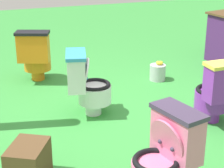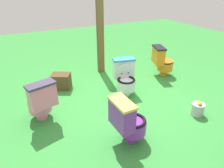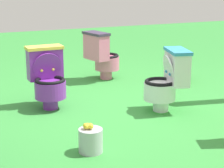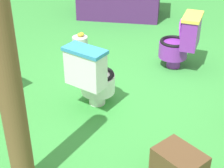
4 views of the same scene
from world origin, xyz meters
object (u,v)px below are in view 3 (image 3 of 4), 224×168
Objects in this scene: small_crate at (177,71)px; lemon_bucket at (91,140)px; toilet_white at (168,80)px; toilet_pink at (102,55)px; toilet_purple at (48,77)px.

lemon_bucket is at bearing 132.28° from small_crate.
toilet_white is at bearing 143.88° from small_crate.
toilet_pink is 1.89× the size of small_crate.
small_crate is (0.43, -2.05, -0.21)m from toilet_purple.
toilet_purple reaches higher than lemon_bucket.
toilet_pink is at bearing -139.33° from toilet_purple.
lemon_bucket is (-0.74, 1.23, -0.26)m from toilet_white.
toilet_purple is 1.00× the size of toilet_white.
toilet_pink reaches higher than lemon_bucket.
toilet_purple is 2.63× the size of lemon_bucket.
toilet_white is at bearing -9.28° from toilet_pink.
lemon_bucket is at bearing 134.63° from toilet_white.
small_crate is (-0.55, -0.97, -0.21)m from toilet_pink.
small_crate reaches higher than lemon_bucket.
toilet_white is (-1.66, -0.16, 0.00)m from toilet_pink.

